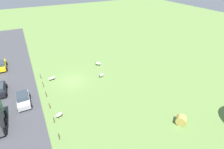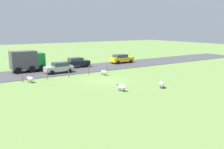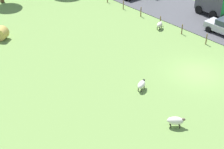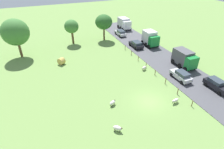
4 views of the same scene
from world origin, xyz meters
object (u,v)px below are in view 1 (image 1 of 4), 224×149
at_px(sheep_0, 98,63).
at_px(sheep_1, 52,78).
at_px(sheep_3, 101,75).
at_px(car_2, 23,99).
at_px(hay_bale_0, 181,120).
at_px(sheep_2, 59,114).
at_px(car_1, 0,65).

relative_size(sheep_0, sheep_1, 0.92).
height_order(sheep_3, car_2, car_2).
bearing_deg(sheep_3, sheep_1, -19.76).
bearing_deg(hay_bale_0, sheep_1, -54.53).
bearing_deg(car_2, sheep_3, -173.22).
bearing_deg(sheep_2, car_2, -52.11).
xyz_separation_m(sheep_1, car_2, (5.04, 4.73, 0.38)).
bearing_deg(sheep_3, car_2, 6.78).
xyz_separation_m(sheep_3, car_1, (17.11, -12.19, 0.43)).
bearing_deg(car_1, car_2, 103.94).
relative_size(sheep_3, hay_bale_0, 0.86).
xyz_separation_m(sheep_0, sheep_1, (9.94, 1.50, -0.01)).
bearing_deg(car_2, sheep_1, -136.80).
xyz_separation_m(sheep_1, sheep_2, (0.87, 10.09, 0.01)).
distance_m(sheep_3, car_1, 21.01).
distance_m(sheep_1, car_2, 6.92).
relative_size(sheep_1, hay_bale_0, 0.96).
xyz_separation_m(sheep_1, car_1, (8.47, -9.08, 0.42)).
bearing_deg(car_2, hay_bale_0, 142.79).
bearing_deg(car_2, sheep_2, 127.89).
bearing_deg(hay_bale_0, sheep_0, -80.57).
height_order(sheep_2, sheep_3, sheep_2).
xyz_separation_m(sheep_0, sheep_3, (1.30, 4.61, -0.02)).
distance_m(sheep_0, sheep_2, 15.85).
bearing_deg(car_1, sheep_1, 132.99).
xyz_separation_m(sheep_2, car_2, (4.17, -5.36, 0.37)).
xyz_separation_m(sheep_2, car_1, (7.60, -19.17, 0.40)).
relative_size(sheep_3, car_1, 0.26).
relative_size(sheep_1, sheep_3, 1.13).
height_order(car_1, car_2, car_1).
height_order(sheep_2, hay_bale_0, hay_bale_0).
xyz_separation_m(sheep_0, car_2, (14.98, 6.23, 0.37)).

